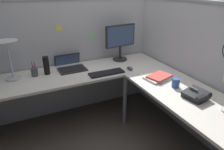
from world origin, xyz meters
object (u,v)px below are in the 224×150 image
object	(u,v)px
pen_cup	(34,72)
coffee_mug	(176,83)
book_stack	(158,77)
keyboard	(107,73)
thermos_flask	(46,65)
laptop	(70,66)
desk_lamp_dome	(7,48)
monitor	(120,40)
office_phone	(196,95)
computer_mouse	(130,68)

from	to	relation	value
pen_cup	coffee_mug	distance (m)	1.61
pen_cup	book_stack	bearing A→B (deg)	-28.66
keyboard	book_stack	size ratio (longest dim) A/B	1.34
thermos_flask	pen_cup	bearing A→B (deg)	179.57
laptop	desk_lamp_dome	distance (m)	0.76
monitor	office_phone	world-z (taller)	monitor
desk_lamp_dome	thermos_flask	size ratio (longest dim) A/B	2.02
pen_cup	office_phone	xyz separation A→B (m)	(1.32, -1.21, -0.02)
desk_lamp_dome	coffee_mug	size ratio (longest dim) A/B	4.64
desk_lamp_dome	book_stack	size ratio (longest dim) A/B	1.39
desk_lamp_dome	book_stack	world-z (taller)	desk_lamp_dome
keyboard	book_stack	bearing A→B (deg)	-39.43
book_stack	coffee_mug	distance (m)	0.25
thermos_flask	laptop	bearing A→B (deg)	16.74
keyboard	pen_cup	distance (m)	0.85
computer_mouse	desk_lamp_dome	xyz separation A→B (m)	(-1.35, 0.32, 0.35)
monitor	laptop	bearing A→B (deg)	178.75
desk_lamp_dome	thermos_flask	bearing A→B (deg)	-3.22
pen_cup	office_phone	bearing A→B (deg)	-42.65
laptop	office_phone	bearing A→B (deg)	-56.36
pen_cup	book_stack	world-z (taller)	pen_cup
laptop	coffee_mug	xyz separation A→B (m)	(0.86, -1.03, 0.02)
book_stack	thermos_flask	bearing A→B (deg)	148.41
thermos_flask	office_phone	bearing A→B (deg)	-45.91
coffee_mug	keyboard	bearing A→B (deg)	128.81
computer_mouse	coffee_mug	world-z (taller)	coffee_mug
keyboard	thermos_flask	bearing A→B (deg)	155.16
keyboard	office_phone	distance (m)	1.05
desk_lamp_dome	pen_cup	bearing A→B (deg)	-4.94
monitor	keyboard	bearing A→B (deg)	-135.11
keyboard	thermos_flask	world-z (taller)	thermos_flask
keyboard	pen_cup	size ratio (longest dim) A/B	2.39
laptop	book_stack	xyz separation A→B (m)	(0.82, -0.78, -0.00)
book_stack	keyboard	bearing A→B (deg)	140.54
keyboard	pen_cup	world-z (taller)	pen_cup
keyboard	computer_mouse	distance (m)	0.32
office_phone	coffee_mug	bearing A→B (deg)	92.25
keyboard	desk_lamp_dome	distance (m)	1.13
monitor	laptop	xyz separation A→B (m)	(-0.72, 0.02, -0.27)
keyboard	desk_lamp_dome	bearing A→B (deg)	162.55
pen_cup	coffee_mug	world-z (taller)	pen_cup
pen_cup	office_phone	size ratio (longest dim) A/B	0.79
thermos_flask	computer_mouse	bearing A→B (deg)	-17.19
computer_mouse	coffee_mug	xyz separation A→B (m)	(0.19, -0.64, 0.03)
keyboard	pen_cup	xyz separation A→B (m)	(-0.79, 0.30, 0.04)
computer_mouse	thermos_flask	distance (m)	1.02
computer_mouse	coffee_mug	bearing A→B (deg)	-73.60
keyboard	computer_mouse	size ratio (longest dim) A/B	4.13
coffee_mug	book_stack	bearing A→B (deg)	98.59
keyboard	desk_lamp_dome	xyz separation A→B (m)	(-1.02, 0.32, 0.35)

